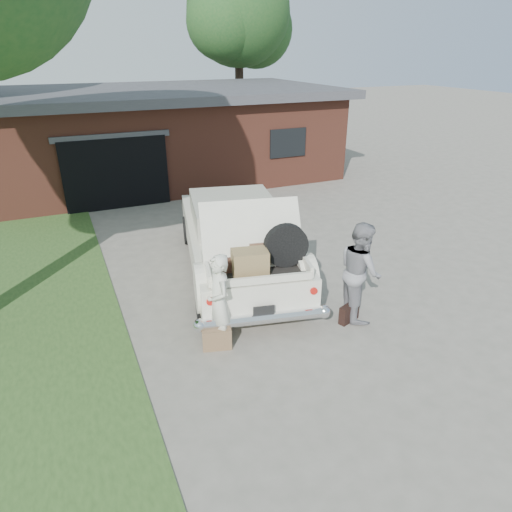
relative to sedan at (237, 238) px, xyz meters
name	(u,v)px	position (x,y,z in m)	size (l,w,h in m)	color
ground	(269,321)	(-0.24, -2.18, -0.83)	(90.00, 90.00, 0.00)	gray
house	(166,132)	(0.75, 9.30, 0.84)	(12.80, 7.80, 3.30)	brown
tree_right	(240,19)	(6.22, 15.02, 5.15)	(5.91, 5.14, 8.82)	#38281E
sedan	(237,238)	(0.00, 0.00, 0.00)	(3.31, 5.97, 2.18)	white
woman_left	(219,302)	(-1.31, -2.47, 0.01)	(0.61, 0.40, 1.68)	silver
woman_right	(360,271)	(1.39, -2.64, 0.11)	(0.92, 0.71, 1.89)	gray
suitcase_left	(217,339)	(-1.41, -2.60, -0.64)	(0.49, 0.16, 0.38)	olive
suitcase_right	(349,313)	(1.14, -2.77, -0.66)	(0.45, 0.14, 0.35)	black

